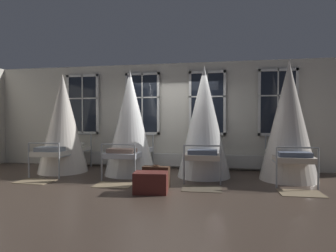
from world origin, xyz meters
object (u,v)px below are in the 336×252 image
object	(u,v)px
cot_third	(204,123)
suitcase_dark	(156,177)
cot_second	(130,124)
travel_trunk	(151,183)
cot_fourth	(289,122)
cot_first	(63,124)

from	to	relation	value
cot_third	suitcase_dark	xyz separation A→B (m)	(-0.92, -1.34, -1.12)
cot_second	travel_trunk	world-z (taller)	cot_second
cot_second	suitcase_dark	world-z (taller)	cot_second
cot_fourth	travel_trunk	distance (m)	3.56
cot_third	cot_fourth	bearing A→B (deg)	-92.57
suitcase_dark	travel_trunk	bearing A→B (deg)	-88.38
cot_first	suitcase_dark	world-z (taller)	cot_first
cot_third	travel_trunk	distance (m)	2.32
cot_third	cot_first	bearing A→B (deg)	90.12
cot_second	cot_third	distance (m)	1.90
cot_fourth	travel_trunk	bearing A→B (deg)	122.58
cot_second	travel_trunk	distance (m)	2.28
cot_first	cot_third	world-z (taller)	cot_third
cot_fourth	travel_trunk	xyz separation A→B (m)	(-2.89, -1.74, -1.16)
cot_second	cot_fourth	xyz separation A→B (m)	(3.87, 0.00, 0.05)
cot_first	cot_third	xyz separation A→B (m)	(3.79, 0.06, 0.05)
travel_trunk	cot_fourth	bearing A→B (deg)	31.08
cot_first	travel_trunk	bearing A→B (deg)	-122.29
cot_first	cot_fourth	distance (m)	5.77
cot_second	travel_trunk	size ratio (longest dim) A/B	4.19
cot_third	travel_trunk	bearing A→B (deg)	152.22
cot_third	travel_trunk	world-z (taller)	cot_third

